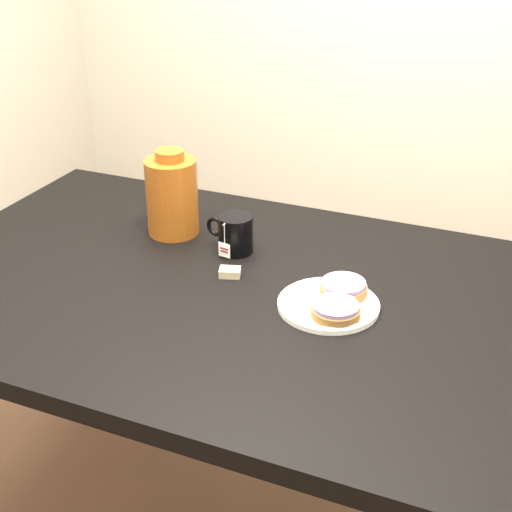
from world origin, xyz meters
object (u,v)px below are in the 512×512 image
bagel_back (343,288)px  bagel_front (336,310)px  teabag_pouch (230,272)px  bagel_package (172,195)px  plate (328,304)px  table (227,317)px  mug (235,234)px

bagel_back → bagel_front: (0.01, -0.09, 0.00)m
teabag_pouch → bagel_package: bagel_package is taller
bagel_front → teabag_pouch: size_ratio=3.04×
bagel_back → bagel_package: (-0.47, 0.14, 0.07)m
plate → bagel_front: bearing=-57.0°
bagel_front → plate: bearing=123.0°
teabag_pouch → table: bearing=-79.3°
bagel_back → teabag_pouch: size_ratio=3.02×
plate → bagel_front: size_ratio=1.49×
teabag_pouch → bagel_front: bearing=-17.4°
plate → bagel_front: (0.03, -0.04, 0.02)m
table → bagel_front: bearing=-10.2°
table → teabag_pouch: teabag_pouch is taller
table → bagel_back: (0.24, 0.04, 0.11)m
bagel_package → bagel_front: bearing=-25.6°
mug → bagel_package: (-0.18, 0.04, 0.05)m
bagel_front → mug: (-0.30, 0.19, 0.02)m
table → teabag_pouch: size_ratio=31.11×
bagel_back → bagel_front: 0.09m
teabag_pouch → bagel_package: 0.28m
bagel_back → teabag_pouch: bearing=-178.6°
table → bagel_front: bagel_front is taller
bagel_back → teabag_pouch: (-0.25, -0.01, -0.02)m
teabag_pouch → bagel_package: bearing=145.9°
plate → mug: 0.31m
plate → mug: size_ratio=1.62×
plate → bagel_package: bagel_package is taller
bagel_back → bagel_front: bearing=-83.1°
table → bagel_back: bagel_back is taller
bagel_back → table: bearing=-170.2°
plate → bagel_front: 0.05m
bagel_package → table: bearing=-39.3°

